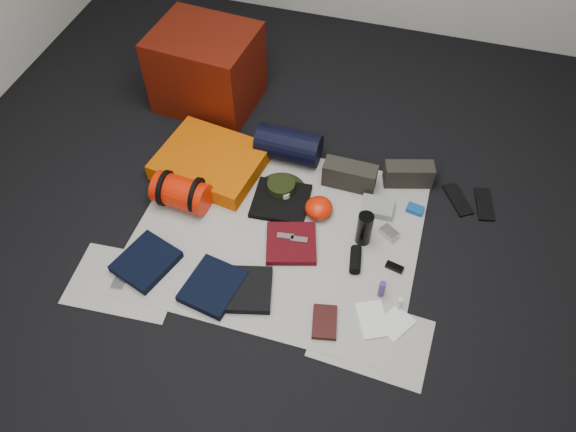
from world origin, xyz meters
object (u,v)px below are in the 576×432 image
(red_cabinet, at_px, (207,69))
(sleeping_pad, at_px, (211,161))
(stuff_sack, at_px, (181,193))
(water_bottle, at_px, (364,229))
(navy_duffel, at_px, (288,145))
(paperback_book, at_px, (324,322))
(compact_camera, at_px, (389,233))

(red_cabinet, relative_size, sleeping_pad, 1.04)
(stuff_sack, bearing_deg, water_bottle, 1.95)
(stuff_sack, relative_size, navy_duffel, 0.81)
(red_cabinet, distance_m, paperback_book, 1.92)
(stuff_sack, distance_m, navy_duffel, 0.74)
(water_bottle, bearing_deg, sleeping_pad, 164.49)
(sleeping_pad, bearing_deg, navy_duffel, 27.24)
(stuff_sack, relative_size, paperback_book, 1.72)
(sleeping_pad, height_order, water_bottle, water_bottle)
(red_cabinet, relative_size, water_bottle, 2.94)
(stuff_sack, relative_size, compact_camera, 3.14)
(stuff_sack, xyz_separation_m, paperback_book, (1.01, -0.54, -0.08))
(sleeping_pad, height_order, compact_camera, sleeping_pad)
(navy_duffel, relative_size, compact_camera, 3.87)
(stuff_sack, distance_m, paperback_book, 1.14)
(compact_camera, height_order, paperback_book, compact_camera)
(water_bottle, xyz_separation_m, compact_camera, (0.14, 0.08, -0.09))
(compact_camera, bearing_deg, navy_duffel, -176.06)
(water_bottle, relative_size, compact_camera, 2.11)
(water_bottle, height_order, paperback_book, water_bottle)
(sleeping_pad, relative_size, navy_duffel, 1.54)
(stuff_sack, height_order, compact_camera, stuff_sack)
(stuff_sack, bearing_deg, sleeping_pad, 80.42)
(water_bottle, bearing_deg, paperback_book, -97.94)
(stuff_sack, bearing_deg, navy_duffel, 48.00)
(water_bottle, distance_m, paperback_book, 0.59)
(water_bottle, height_order, compact_camera, water_bottle)
(navy_duffel, bearing_deg, paperback_book, -63.45)
(red_cabinet, xyz_separation_m, sleeping_pad, (0.25, -0.62, -0.21))
(navy_duffel, relative_size, paperback_book, 2.12)
(sleeping_pad, distance_m, water_bottle, 1.07)
(stuff_sack, bearing_deg, compact_camera, 5.36)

